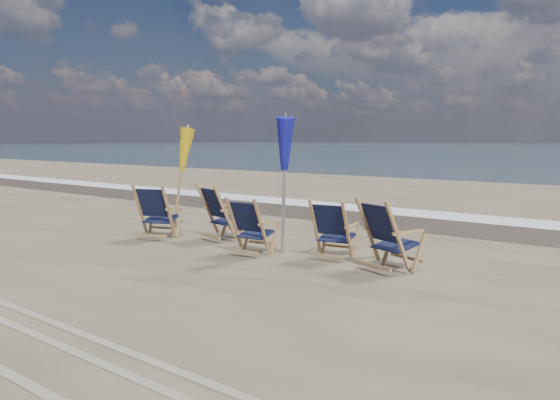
% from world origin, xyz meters
% --- Properties ---
extents(surf_foam, '(200.00, 1.40, 0.01)m').
position_xyz_m(surf_foam, '(0.00, 8.30, 0.00)').
color(surf_foam, silver).
rests_on(surf_foam, ground).
extents(wet_sand_strip, '(200.00, 2.60, 0.00)m').
position_xyz_m(wet_sand_strip, '(0.00, 6.80, 0.00)').
color(wet_sand_strip, '#42362A').
rests_on(wet_sand_strip, ground).
extents(beach_chair_0, '(0.95, 0.99, 1.09)m').
position_xyz_m(beach_chair_0, '(-2.29, 1.67, 0.55)').
color(beach_chair_0, black).
rests_on(beach_chair_0, ground).
extents(beach_chair_1, '(0.87, 0.93, 1.11)m').
position_xyz_m(beach_chair_1, '(-1.26, 2.14, 0.55)').
color(beach_chair_1, black).
rests_on(beach_chair_1, ground).
extents(beach_chair_2, '(0.71, 0.78, 0.99)m').
position_xyz_m(beach_chair_2, '(0.07, 1.62, 0.50)').
color(beach_chair_2, black).
rests_on(beach_chair_2, ground).
extents(beach_chair_3, '(0.74, 0.81, 0.99)m').
position_xyz_m(beach_chair_3, '(1.34, 2.21, 0.50)').
color(beach_chair_3, black).
rests_on(beach_chair_3, ground).
extents(beach_chair_4, '(0.92, 0.98, 1.10)m').
position_xyz_m(beach_chair_4, '(2.37, 1.86, 0.55)').
color(beach_chair_4, black).
rests_on(beach_chair_4, ground).
extents(umbrella_yellow, '(0.30, 0.30, 2.16)m').
position_xyz_m(umbrella_yellow, '(-2.56, 2.19, 1.64)').
color(umbrella_yellow, '#A47A49').
rests_on(umbrella_yellow, ground).
extents(umbrella_blue, '(0.30, 0.30, 2.29)m').
position_xyz_m(umbrella_blue, '(0.26, 1.97, 1.76)').
color(umbrella_blue, '#A5A5AD').
rests_on(umbrella_blue, ground).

